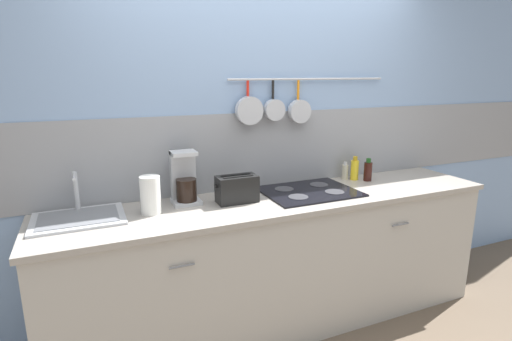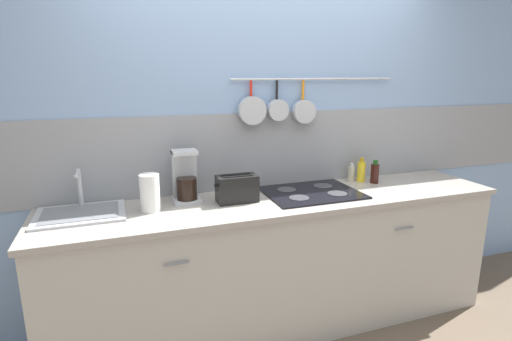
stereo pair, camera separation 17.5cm
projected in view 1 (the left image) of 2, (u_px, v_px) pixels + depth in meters
The scene contains 12 objects.
ground_plane at pixel (280, 322), 2.88m from camera, with size 12.00×12.00×0.00m, color brown.
wall_back at pixel (261, 139), 2.88m from camera, with size 7.20×0.14×2.60m.
cabinet_base at pixel (281, 265), 2.77m from camera, with size 3.02×0.60×0.90m.
countertop at pixel (282, 201), 2.66m from camera, with size 3.06×0.62×0.03m.
sink_basin at pixel (78, 216), 2.27m from camera, with size 0.50×0.38×0.25m.
paper_towel_roll at pixel (150, 195), 2.34m from camera, with size 0.12×0.12×0.23m.
coffee_maker at pixel (185, 182), 2.54m from camera, with size 0.17×0.17×0.33m.
toaster at pixel (237, 189), 2.55m from camera, with size 0.28×0.13×0.18m.
cooktop at pixel (309, 191), 2.79m from camera, with size 0.64×0.50×0.01m.
bottle_cooking_wine at pixel (345, 172), 3.11m from camera, with size 0.05×0.05×0.14m.
bottle_vinegar at pixel (355, 169), 3.10m from camera, with size 0.06×0.06×0.18m.
bottle_olive_oil at pixel (368, 171), 3.07m from camera, with size 0.06×0.06×0.18m.
Camera 1 is at (-1.17, -2.25, 1.75)m, focal length 28.00 mm.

